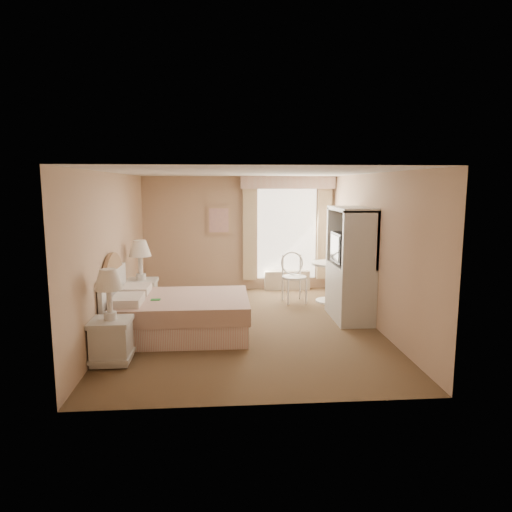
{
  "coord_description": "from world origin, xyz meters",
  "views": [
    {
      "loc": [
        -0.4,
        -7.26,
        2.3
      ],
      "look_at": [
        0.18,
        0.3,
        1.13
      ],
      "focal_mm": 32.0,
      "sensor_mm": 36.0,
      "label": 1
    }
  ],
  "objects": [
    {
      "name": "nightstand_near",
      "position": [
        -1.84,
        -1.46,
        0.47
      ],
      "size": [
        0.51,
        0.51,
        1.23
      ],
      "color": "silver",
      "rests_on": "room"
    },
    {
      "name": "framed_art",
      "position": [
        -0.45,
        2.71,
        1.55
      ],
      "size": [
        0.52,
        0.04,
        0.62
      ],
      "color": "tan",
      "rests_on": "room"
    },
    {
      "name": "bed",
      "position": [
        -1.12,
        -0.34,
        0.34
      ],
      "size": [
        2.08,
        1.58,
        1.39
      ],
      "color": "tan",
      "rests_on": "room"
    },
    {
      "name": "round_table",
      "position": [
        1.75,
        1.48,
        0.53
      ],
      "size": [
        0.75,
        0.75,
        0.8
      ],
      "color": "silver",
      "rests_on": "room"
    },
    {
      "name": "cafe_chair",
      "position": [
        1.02,
        1.57,
        0.58
      ],
      "size": [
        0.55,
        0.55,
        1.0
      ],
      "rotation": [
        0.0,
        0.0,
        0.16
      ],
      "color": "silver",
      "rests_on": "room"
    },
    {
      "name": "nightstand_far",
      "position": [
        -1.84,
        0.84,
        0.5
      ],
      "size": [
        0.55,
        0.55,
        1.32
      ],
      "color": "silver",
      "rests_on": "room"
    },
    {
      "name": "room",
      "position": [
        0.0,
        0.0,
        1.25
      ],
      "size": [
        4.21,
        5.51,
        2.51
      ],
      "color": "brown",
      "rests_on": "ground"
    },
    {
      "name": "window",
      "position": [
        1.05,
        2.65,
        1.34
      ],
      "size": [
        2.05,
        0.22,
        2.51
      ],
      "color": "white",
      "rests_on": "room"
    },
    {
      "name": "armoire",
      "position": [
        1.81,
        0.3,
        0.8
      ],
      "size": [
        0.58,
        1.17,
        1.94
      ],
      "color": "silver",
      "rests_on": "room"
    }
  ]
}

